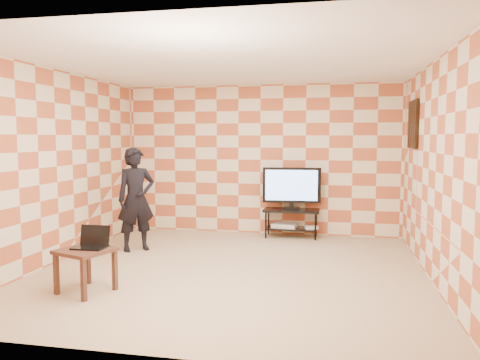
# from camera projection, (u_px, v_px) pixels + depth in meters

# --- Properties ---
(floor) EXTENTS (5.00, 5.00, 0.00)m
(floor) POSITION_uv_depth(u_px,v_px,m) (231.00, 271.00, 6.18)
(floor) COLOR tan
(floor) RESTS_ON ground
(wall_back) EXTENTS (5.00, 0.02, 2.70)m
(wall_back) POSITION_uv_depth(u_px,v_px,m) (260.00, 160.00, 8.50)
(wall_back) COLOR beige
(wall_back) RESTS_ON ground
(wall_front) EXTENTS (5.00, 0.02, 2.70)m
(wall_front) POSITION_uv_depth(u_px,v_px,m) (162.00, 190.00, 3.62)
(wall_front) COLOR beige
(wall_front) RESTS_ON ground
(wall_left) EXTENTS (0.02, 5.00, 2.70)m
(wall_left) POSITION_uv_depth(u_px,v_px,m) (57.00, 166.00, 6.54)
(wall_left) COLOR beige
(wall_left) RESTS_ON ground
(wall_right) EXTENTS (0.02, 5.00, 2.70)m
(wall_right) POSITION_uv_depth(u_px,v_px,m) (436.00, 172.00, 5.57)
(wall_right) COLOR beige
(wall_right) RESTS_ON ground
(ceiling) EXTENTS (5.00, 5.00, 0.02)m
(ceiling) POSITION_uv_depth(u_px,v_px,m) (231.00, 63.00, 5.93)
(ceiling) COLOR white
(ceiling) RESTS_ON wall_back
(wall_art) EXTENTS (0.04, 0.72, 0.72)m
(wall_art) POSITION_uv_depth(u_px,v_px,m) (413.00, 124.00, 7.04)
(wall_art) COLOR black
(wall_art) RESTS_ON wall_right
(tv_stand) EXTENTS (0.97, 0.44, 0.50)m
(tv_stand) POSITION_uv_depth(u_px,v_px,m) (291.00, 217.00, 8.21)
(tv_stand) COLOR black
(tv_stand) RESTS_ON floor
(tv) EXTENTS (1.01, 0.21, 0.73)m
(tv) POSITION_uv_depth(u_px,v_px,m) (292.00, 186.00, 8.16)
(tv) COLOR black
(tv) RESTS_ON tv_stand
(dvd_player) EXTENTS (0.46, 0.36, 0.07)m
(dvd_player) POSITION_uv_depth(u_px,v_px,m) (285.00, 225.00, 8.25)
(dvd_player) COLOR #BDBDBF
(dvd_player) RESTS_ON tv_stand
(game_console) EXTENTS (0.25, 0.21, 0.05)m
(game_console) POSITION_uv_depth(u_px,v_px,m) (311.00, 227.00, 8.13)
(game_console) COLOR silver
(game_console) RESTS_ON tv_stand
(side_table) EXTENTS (0.69, 0.69, 0.50)m
(side_table) POSITION_uv_depth(u_px,v_px,m) (86.00, 257.00, 5.29)
(side_table) COLOR #351B0F
(side_table) RESTS_ON floor
(laptop) EXTENTS (0.36, 0.29, 0.24)m
(laptop) POSITION_uv_depth(u_px,v_px,m) (92.00, 243.00, 5.35)
(laptop) COLOR black
(laptop) RESTS_ON side_table
(person) EXTENTS (0.69, 0.67, 1.60)m
(person) POSITION_uv_depth(u_px,v_px,m) (136.00, 199.00, 7.23)
(person) COLOR black
(person) RESTS_ON floor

